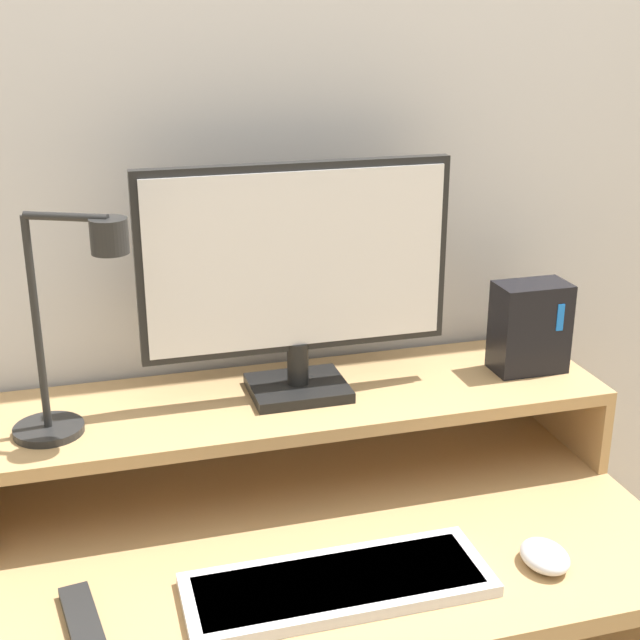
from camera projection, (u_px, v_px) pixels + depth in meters
name	position (u px, v px, depth m)	size (l,w,h in m)	color
wall_back	(271.00, 147.00, 1.54)	(6.00, 0.05, 2.50)	silver
desk	(326.00, 637.00, 1.48)	(1.05, 0.62, 0.70)	tan
monitor_shelf	(299.00, 407.00, 1.52)	(1.05, 0.29, 0.16)	tan
monitor	(295.00, 271.00, 1.44)	(0.51, 0.13, 0.39)	black
desk_lamp	(72.00, 328.00, 1.30)	(0.19, 0.13, 0.35)	black
router_dock	(530.00, 327.00, 1.58)	(0.13, 0.08, 0.16)	black
keyboard	(338.00, 584.00, 1.26)	(0.44, 0.15, 0.02)	silver
mouse	(545.00, 556.00, 1.31)	(0.07, 0.09, 0.03)	silver
remote_control	(84.00, 626.00, 1.18)	(0.06, 0.17, 0.02)	black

